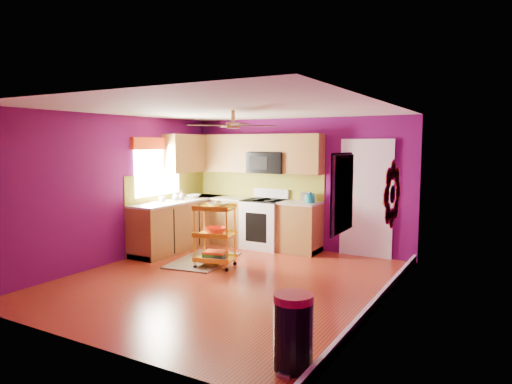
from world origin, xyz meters
The scene contains 18 objects.
ground centered at (0.00, 0.00, 0.00)m, with size 5.00×5.00×0.00m, color maroon.
room_envelope centered at (0.03, 0.00, 1.63)m, with size 4.54×5.04×2.52m.
lower_cabinets centered at (-1.35, 1.82, 0.43)m, with size 2.81×2.31×0.94m.
electric_range centered at (-0.55, 2.17, 0.48)m, with size 0.76×0.66×1.13m.
upper_cabinetry centered at (-1.24, 2.17, 1.80)m, with size 2.80×2.30×1.26m.
left_window centered at (-2.22, 1.05, 1.74)m, with size 0.08×1.35×1.08m.
panel_door centered at (1.35, 2.47, 1.02)m, with size 0.95×0.11×2.15m.
right_wall_art centered at (2.23, -0.34, 1.44)m, with size 0.04×2.74×1.04m.
ceiling_fan centered at (0.00, 0.20, 2.29)m, with size 1.01×1.01×0.26m.
shag_rug centered at (-0.98, 0.76, 0.01)m, with size 0.85×1.39×0.02m, color black.
rolling_cart centered at (-0.56, 0.54, 0.57)m, with size 0.70×0.57×1.11m.
trash_can centered at (1.97, -1.91, 0.34)m, with size 0.37×0.40×0.69m.
teal_kettle centered at (0.40, 2.16, 1.02)m, with size 0.18×0.18×0.21m.
toaster centered at (0.30, 2.28, 1.03)m, with size 0.22×0.15×0.18m, color beige.
soap_bottle_a centered at (-1.95, 1.39, 1.03)m, with size 0.08×0.08×0.18m, color #EA3F72.
soap_bottle_b centered at (-1.99, 1.26, 1.03)m, with size 0.13×0.13×0.17m, color white.
counter_dish centered at (-1.95, 1.78, 0.97)m, with size 0.26×0.26×0.06m, color white.
counter_cup centered at (-2.05, 0.96, 0.99)m, with size 0.13×0.13×0.10m, color white.
Camera 1 is at (3.62, -5.48, 2.01)m, focal length 32.00 mm.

